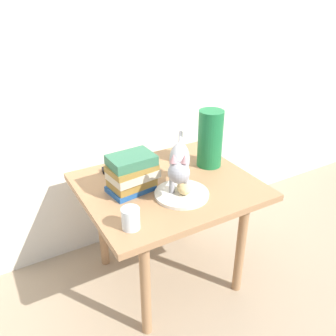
{
  "coord_description": "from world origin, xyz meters",
  "views": [
    {
      "loc": [
        -0.71,
        -1.24,
        1.39
      ],
      "look_at": [
        0.0,
        0.0,
        0.64
      ],
      "focal_mm": 38.57,
      "sensor_mm": 36.0,
      "label": 1
    }
  ],
  "objects_px": {
    "cat": "(179,162)",
    "tv_remote": "(118,168)",
    "bread_roll": "(184,188)",
    "candle_jar": "(131,219)",
    "book_stack": "(132,173)",
    "green_vase": "(210,139)",
    "side_table": "(168,197)",
    "plate": "(182,194)"
  },
  "relations": [
    {
      "from": "side_table",
      "to": "plate",
      "type": "bearing_deg",
      "value": -87.92
    },
    {
      "from": "cat",
      "to": "book_stack",
      "type": "distance_m",
      "value": 0.21
    },
    {
      "from": "book_stack",
      "to": "cat",
      "type": "bearing_deg",
      "value": -25.06
    },
    {
      "from": "bread_roll",
      "to": "cat",
      "type": "bearing_deg",
      "value": 77.88
    },
    {
      "from": "cat",
      "to": "book_stack",
      "type": "height_order",
      "value": "cat"
    },
    {
      "from": "cat",
      "to": "green_vase",
      "type": "height_order",
      "value": "green_vase"
    },
    {
      "from": "side_table",
      "to": "green_vase",
      "type": "height_order",
      "value": "green_vase"
    },
    {
      "from": "green_vase",
      "to": "cat",
      "type": "bearing_deg",
      "value": -153.48
    },
    {
      "from": "side_table",
      "to": "candle_jar",
      "type": "height_order",
      "value": "candle_jar"
    },
    {
      "from": "bread_roll",
      "to": "candle_jar",
      "type": "relative_size",
      "value": 0.94
    },
    {
      "from": "tv_remote",
      "to": "green_vase",
      "type": "bearing_deg",
      "value": -11.5
    },
    {
      "from": "cat",
      "to": "green_vase",
      "type": "distance_m",
      "value": 0.28
    },
    {
      "from": "side_table",
      "to": "tv_remote",
      "type": "xyz_separation_m",
      "value": [
        -0.15,
        0.23,
        0.08
      ]
    },
    {
      "from": "book_stack",
      "to": "candle_jar",
      "type": "xyz_separation_m",
      "value": [
        -0.12,
        -0.24,
        -0.05
      ]
    },
    {
      "from": "green_vase",
      "to": "candle_jar",
      "type": "distance_m",
      "value": 0.63
    },
    {
      "from": "green_vase",
      "to": "tv_remote",
      "type": "relative_size",
      "value": 1.89
    },
    {
      "from": "green_vase",
      "to": "tv_remote",
      "type": "height_order",
      "value": "green_vase"
    },
    {
      "from": "plate",
      "to": "green_vase",
      "type": "bearing_deg",
      "value": 33.86
    },
    {
      "from": "tv_remote",
      "to": "candle_jar",
      "type": "bearing_deg",
      "value": -95.92
    },
    {
      "from": "bread_roll",
      "to": "tv_remote",
      "type": "relative_size",
      "value": 0.53
    },
    {
      "from": "candle_jar",
      "to": "tv_remote",
      "type": "relative_size",
      "value": 0.57
    },
    {
      "from": "side_table",
      "to": "tv_remote",
      "type": "bearing_deg",
      "value": 122.42
    },
    {
      "from": "cat",
      "to": "green_vase",
      "type": "xyz_separation_m",
      "value": [
        0.25,
        0.13,
        0.01
      ]
    },
    {
      "from": "plate",
      "to": "candle_jar",
      "type": "height_order",
      "value": "candle_jar"
    },
    {
      "from": "book_stack",
      "to": "candle_jar",
      "type": "distance_m",
      "value": 0.27
    },
    {
      "from": "side_table",
      "to": "bread_roll",
      "type": "bearing_deg",
      "value": -86.97
    },
    {
      "from": "book_stack",
      "to": "tv_remote",
      "type": "bearing_deg",
      "value": 85.15
    },
    {
      "from": "book_stack",
      "to": "green_vase",
      "type": "height_order",
      "value": "green_vase"
    },
    {
      "from": "green_vase",
      "to": "plate",
      "type": "bearing_deg",
      "value": -146.14
    },
    {
      "from": "book_stack",
      "to": "tv_remote",
      "type": "height_order",
      "value": "book_stack"
    },
    {
      "from": "cat",
      "to": "tv_remote",
      "type": "relative_size",
      "value": 2.77
    },
    {
      "from": "book_stack",
      "to": "bread_roll",
      "type": "bearing_deg",
      "value": -40.63
    },
    {
      "from": "cat",
      "to": "candle_jar",
      "type": "height_order",
      "value": "cat"
    },
    {
      "from": "plate",
      "to": "book_stack",
      "type": "height_order",
      "value": "book_stack"
    },
    {
      "from": "book_stack",
      "to": "candle_jar",
      "type": "relative_size",
      "value": 2.63
    },
    {
      "from": "plate",
      "to": "book_stack",
      "type": "xyz_separation_m",
      "value": [
        -0.17,
        0.14,
        0.08
      ]
    },
    {
      "from": "plate",
      "to": "tv_remote",
      "type": "bearing_deg",
      "value": 113.49
    },
    {
      "from": "cat",
      "to": "candle_jar",
      "type": "xyz_separation_m",
      "value": [
        -0.31,
        -0.15,
        -0.09
      ]
    },
    {
      "from": "book_stack",
      "to": "side_table",
      "type": "bearing_deg",
      "value": -7.84
    },
    {
      "from": "bread_roll",
      "to": "candle_jar",
      "type": "height_order",
      "value": "candle_jar"
    },
    {
      "from": "side_table",
      "to": "cat",
      "type": "xyz_separation_m",
      "value": [
        0.02,
        -0.06,
        0.2
      ]
    },
    {
      "from": "bread_roll",
      "to": "green_vase",
      "type": "distance_m",
      "value": 0.34
    }
  ]
}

